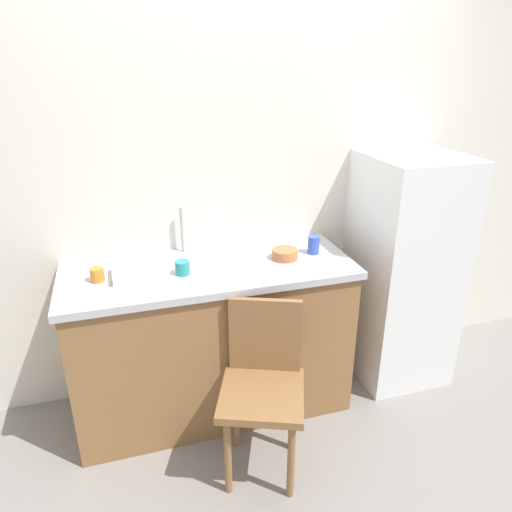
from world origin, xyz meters
TOP-DOWN VIEW (x-y plane):
  - ground_plane at (0.00, 0.00)m, footprint 8.00×8.00m
  - back_wall at (0.00, 1.00)m, footprint 4.80×0.10m
  - cabinet_base at (-0.30, 0.65)m, footprint 1.53×0.60m
  - countertop at (-0.30, 0.65)m, footprint 1.57×0.64m
  - faucet at (-0.39, 0.90)m, footprint 0.02×0.02m
  - refrigerator at (0.93, 0.66)m, footprint 0.55×0.58m
  - chair at (-0.15, 0.14)m, footprint 0.52×0.52m
  - dish_tray at (-0.66, 0.64)m, footprint 0.28×0.20m
  - terracotta_bowl at (0.13, 0.63)m, footprint 0.14×0.14m
  - cup_blue at (0.32, 0.66)m, footprint 0.07×0.07m
  - cup_orange at (-0.87, 0.64)m, footprint 0.07×0.07m
  - cup_teal at (-0.45, 0.60)m, footprint 0.08×0.08m

SIDE VIEW (x-z plane):
  - ground_plane at x=0.00m, z-range 0.00..0.00m
  - cabinet_base at x=-0.30m, z-range 0.00..0.88m
  - chair at x=-0.15m, z-range 0.05..0.94m
  - refrigerator at x=0.93m, z-range 0.00..1.45m
  - countertop at x=-0.30m, z-range 0.88..0.92m
  - dish_tray at x=-0.66m, z-range 0.92..0.97m
  - terracotta_bowl at x=0.13m, z-range 0.92..0.97m
  - cup_orange at x=-0.87m, z-range 0.92..0.99m
  - cup_teal at x=-0.45m, z-range 0.92..0.99m
  - cup_blue at x=0.32m, z-range 0.92..1.02m
  - faucet at x=-0.39m, z-range 0.92..1.19m
  - back_wall at x=0.00m, z-range 0.00..2.66m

